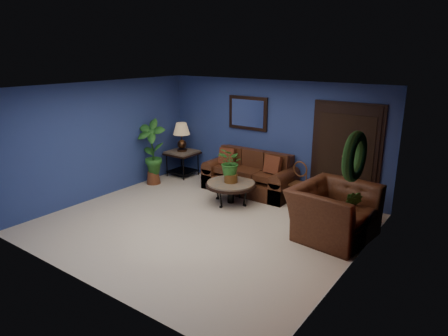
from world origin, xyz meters
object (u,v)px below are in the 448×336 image
Objects in this scene: end_table at (182,157)px; table_lamp at (182,134)px; side_chair at (297,179)px; coffee_table at (231,185)px; armchair at (333,212)px; sofa at (251,178)px.

table_lamp reaches higher than end_table.
side_chair is (3.19, 0.06, -0.62)m from table_lamp.
coffee_table is at bearing -21.95° from table_lamp.
sofa is at bearing 70.57° from armchair.
table_lamp is 3.25m from side_chair.
table_lamp is (-2.11, 0.85, 0.71)m from coffee_table.
sofa is 2.91× the size of end_table.
end_table is (-2.06, -0.03, 0.19)m from sofa.
table_lamp is at bearing -179.20° from sofa.
armchair reaches higher than coffee_table.
end_table is 3.19m from side_chair.
sofa is 2.99× the size of table_lamp.
end_table is 4.59m from armchair.
side_chair is at bearing 1.75° from sofa.
end_table is at bearing 0.00° from table_lamp.
armchair is at bearing -25.79° from sofa.
table_lamp reaches higher than armchair.
coffee_table is at bearing -21.95° from end_table.
side_chair is at bearing 1.14° from table_lamp.
coffee_table is 1.49× the size of end_table.
armchair is at bearing -14.23° from end_table.
table_lamp reaches higher than sofa.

